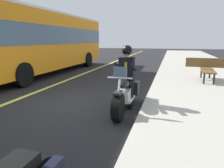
% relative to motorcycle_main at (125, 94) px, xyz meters
% --- Properties ---
extents(ground_plane, '(80.00, 80.00, 0.00)m').
position_rel_motorcycle_main_xyz_m(ground_plane, '(-0.22, -1.53, -0.45)').
color(ground_plane, black).
extents(lane_center_stripe, '(60.00, 0.16, 0.01)m').
position_rel_motorcycle_main_xyz_m(lane_center_stripe, '(-0.22, -3.53, -0.45)').
color(lane_center_stripe, '#E5DB4C').
rests_on(lane_center_stripe, ground_plane).
extents(motorcycle_main, '(2.21, 0.60, 1.26)m').
position_rel_motorcycle_main_xyz_m(motorcycle_main, '(0.00, 0.00, 0.00)').
color(motorcycle_main, black).
rests_on(motorcycle_main, ground_plane).
extents(rider_main, '(0.62, 0.55, 1.74)m').
position_rel_motorcycle_main_xyz_m(rider_main, '(-0.19, -0.01, 0.58)').
color(rider_main, black).
rests_on(rider_main, ground_plane).
extents(bus_near, '(11.05, 2.70, 3.30)m').
position_rel_motorcycle_main_xyz_m(bus_near, '(-5.21, -5.73, 1.42)').
color(bus_near, orange).
rests_on(bus_near, ground_plane).
extents(bench_sidewalk, '(1.82, 1.80, 0.95)m').
position_rel_motorcycle_main_xyz_m(bench_sidewalk, '(-4.32, 2.67, 0.26)').
color(bench_sidewalk, brown).
rests_on(bench_sidewalk, sidewalk_curb).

